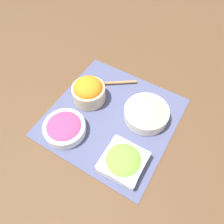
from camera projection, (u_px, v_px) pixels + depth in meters
ground_plane at (112, 117)px, 0.83m from camera, size 3.00×3.00×0.00m
placemat at (112, 117)px, 0.83m from camera, size 0.46×0.46×0.00m
carrot_bowl at (89, 91)px, 0.84m from camera, size 0.13×0.13×0.10m
cucumber_bowl at (146, 112)px, 0.80m from camera, size 0.17×0.17×0.06m
lettuce_bowl at (123, 161)px, 0.70m from camera, size 0.14×0.14×0.05m
onion_bowl at (64, 127)px, 0.77m from camera, size 0.15×0.15×0.05m
wooden_spoon at (105, 83)px, 0.91m from camera, size 0.13×0.17×0.02m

